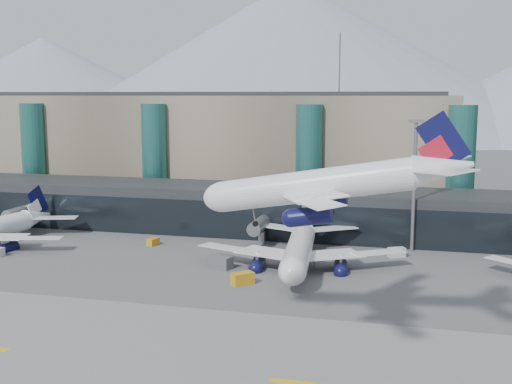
% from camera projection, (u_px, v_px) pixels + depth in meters
% --- Properties ---
extents(ground, '(900.00, 900.00, 0.00)m').
position_uv_depth(ground, '(179.00, 320.00, 86.93)').
color(ground, '#515154').
rests_on(ground, ground).
extents(runway_strip, '(400.00, 40.00, 0.04)m').
position_uv_depth(runway_strip, '(132.00, 364.00, 72.56)').
color(runway_strip, slate).
rests_on(runway_strip, ground).
extents(runway_markings, '(128.00, 1.00, 0.02)m').
position_uv_depth(runway_markings, '(132.00, 364.00, 72.55)').
color(runway_markings, gold).
rests_on(runway_markings, ground).
extents(concourse, '(170.00, 27.00, 10.00)m').
position_uv_depth(concourse, '(273.00, 210.00, 141.49)').
color(concourse, black).
rests_on(concourse, ground).
extents(terminal_main, '(130.00, 30.00, 31.00)m').
position_uv_depth(terminal_main, '(211.00, 149.00, 176.94)').
color(terminal_main, gray).
rests_on(terminal_main, ground).
extents(teal_towers, '(116.40, 19.40, 46.00)m').
position_uv_depth(teal_towers, '(229.00, 161.00, 159.39)').
color(teal_towers, '#23645E').
rests_on(teal_towers, ground).
extents(mountain_ridge, '(910.00, 400.00, 110.00)m').
position_uv_depth(mountain_ridge, '(400.00, 72.00, 440.20)').
color(mountain_ridge, gray).
rests_on(mountain_ridge, ground).
extents(lightmast_mid, '(3.00, 1.20, 25.60)m').
position_uv_depth(lightmast_mid, '(414.00, 178.00, 123.42)').
color(lightmast_mid, slate).
rests_on(lightmast_mid, ground).
extents(hero_jet, '(31.61, 32.66, 10.51)m').
position_uv_depth(hero_jet, '(342.00, 175.00, 72.78)').
color(hero_jet, white).
rests_on(hero_jet, ground).
extents(jet_parked_mid, '(39.00, 38.78, 12.63)m').
position_uv_depth(jet_parked_mid, '(300.00, 238.00, 114.83)').
color(jet_parked_mid, white).
rests_on(jet_parked_mid, ground).
extents(veh_b, '(2.16, 2.80, 1.42)m').
position_uv_depth(veh_b, '(153.00, 242.00, 130.02)').
color(veh_b, '#C18516').
rests_on(veh_b, ground).
extents(veh_c, '(4.45, 3.33, 2.21)m').
position_uv_depth(veh_c, '(221.00, 262.00, 112.60)').
color(veh_c, '#515156').
rests_on(veh_c, ground).
extents(veh_d, '(3.51, 2.89, 1.77)m').
position_uv_depth(veh_d, '(397.00, 252.00, 120.63)').
color(veh_d, '#BCBCBC').
rests_on(veh_d, ground).
extents(veh_g, '(2.35, 2.41, 1.24)m').
position_uv_depth(veh_g, '(302.00, 251.00, 122.69)').
color(veh_g, '#BCBCBC').
rests_on(veh_g, ground).
extents(veh_h, '(3.84, 3.82, 1.96)m').
position_uv_depth(veh_h, '(243.00, 279.00, 103.08)').
color(veh_h, '#C18516').
rests_on(veh_h, ground).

